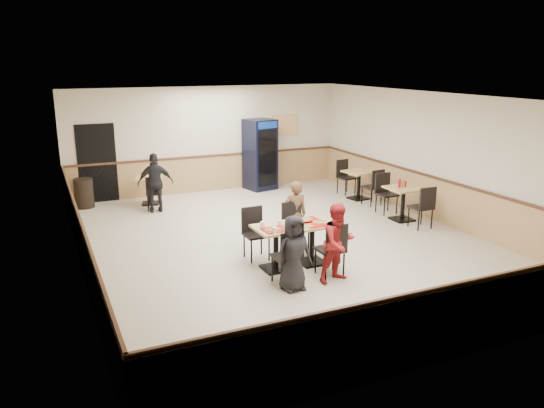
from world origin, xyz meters
name	(u,v)px	position (x,y,z in m)	size (l,w,h in m)	color
ground	(282,242)	(0.00, 0.00, 0.00)	(10.00, 10.00, 0.00)	beige
room_shell	(302,183)	(1.78, 2.55, 0.58)	(10.00, 10.00, 10.00)	silver
main_table	(294,239)	(-0.38, -1.31, 0.53)	(1.51, 0.77, 0.80)	black
main_chairs	(292,241)	(-0.43, -1.31, 0.51)	(1.35, 1.78, 1.02)	black
diner_woman_left	(294,253)	(-0.85, -2.23, 0.64)	(0.63, 0.41, 1.28)	black
diner_woman_right	(338,243)	(0.01, -2.21, 0.69)	(0.67, 0.52, 1.38)	maroon
diner_man_opposite	(295,215)	(0.09, -0.39, 0.69)	(0.51, 0.33, 1.39)	brown
lone_diner	(155,183)	(-1.91, 3.39, 0.75)	(0.87, 0.36, 1.49)	black
tabletop_clutter	(296,224)	(-0.38, -1.37, 0.83)	(1.32, 0.67, 0.12)	#B20C0B
side_table_near	(403,199)	(3.28, 0.25, 0.53)	(0.76, 0.76, 0.80)	black
side_table_near_chair_south	(421,206)	(3.28, -0.39, 0.51)	(0.47, 0.47, 1.02)	black
side_table_near_chair_north	(387,194)	(3.28, 0.90, 0.51)	(0.47, 0.47, 1.02)	black
side_table_far	(359,180)	(3.43, 2.37, 0.52)	(0.83, 0.83, 0.78)	black
side_table_far_chair_south	(372,186)	(3.43, 1.75, 0.50)	(0.46, 0.46, 0.99)	black
side_table_far_chair_north	(347,177)	(3.43, 3.00, 0.50)	(0.46, 0.46, 0.99)	black
condiment_caddy	(402,184)	(3.25, 0.30, 0.89)	(0.23, 0.06, 0.20)	#A30B24
back_table	(149,186)	(-1.91, 4.20, 0.48)	(0.81, 0.81, 0.72)	black
back_table_chair_lone	(154,192)	(-1.91, 3.62, 0.46)	(0.42, 0.42, 0.91)	black
pepsi_cooler	(260,154)	(1.43, 4.59, 1.03)	(0.92, 0.92, 2.06)	black
trash_bin	(84,193)	(-3.54, 4.55, 0.38)	(0.48, 0.48, 0.76)	black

